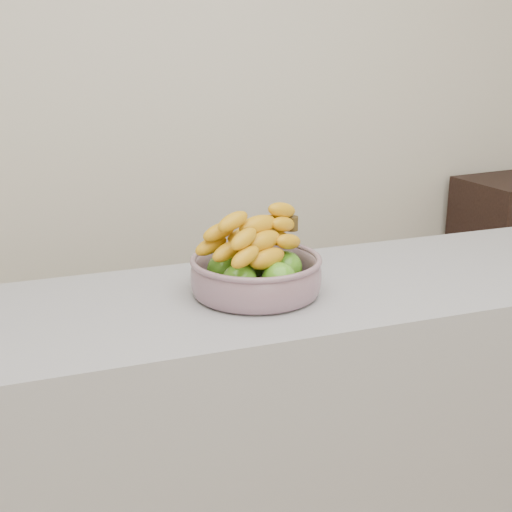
{
  "coord_description": "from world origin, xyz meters",
  "views": [
    {
      "loc": [
        -0.63,
        -0.87,
        1.54
      ],
      "look_at": [
        -0.04,
        0.73,
        1.0
      ],
      "focal_mm": 50.0,
      "sensor_mm": 36.0,
      "label": 1
    }
  ],
  "objects": [
    {
      "name": "counter",
      "position": [
        0.0,
        0.73,
        0.45
      ],
      "size": [
        2.0,
        0.6,
        0.9
      ],
      "primitive_type": "cube",
      "color": "#A3A4AB",
      "rests_on": "ground"
    },
    {
      "name": "cabinet",
      "position": [
        1.65,
        1.78,
        0.44
      ],
      "size": [
        0.52,
        0.43,
        0.88
      ],
      "primitive_type": "cube",
      "rotation": [
        0.0,
        0.0,
        0.09
      ],
      "color": "black",
      "rests_on": "ground"
    },
    {
      "name": "fruit_bowl",
      "position": [
        -0.04,
        0.73,
        0.96
      ],
      "size": [
        0.33,
        0.33,
        0.2
      ],
      "rotation": [
        0.0,
        0.0,
        0.4
      ],
      "color": "#8692A1",
      "rests_on": "counter"
    }
  ]
}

